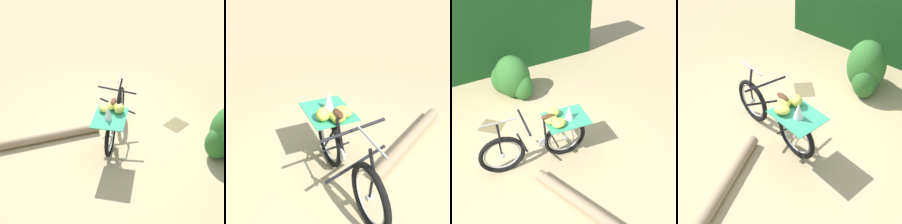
# 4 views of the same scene
# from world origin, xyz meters

# --- Properties ---
(ground_plane) EXTENTS (60.00, 60.00, 0.00)m
(ground_plane) POSITION_xyz_m (0.00, 0.00, 0.00)
(ground_plane) COLOR tan
(bicycle) EXTENTS (1.62, 1.28, 1.03)m
(bicycle) POSITION_xyz_m (0.24, -0.16, 0.49)
(bicycle) COLOR black
(bicycle) RESTS_ON ground_plane
(fallen_log) EXTENTS (1.81, 0.97, 0.17)m
(fallen_log) POSITION_xyz_m (1.19, -0.95, 0.08)
(fallen_log) COLOR #937A5B
(fallen_log) RESTS_ON ground_plane
(leaf_litter_patch) EXTENTS (0.44, 0.36, 0.01)m
(leaf_litter_patch) POSITION_xyz_m (-0.97, 0.42, 0.00)
(leaf_litter_patch) COLOR olive
(leaf_litter_patch) RESTS_ON ground_plane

